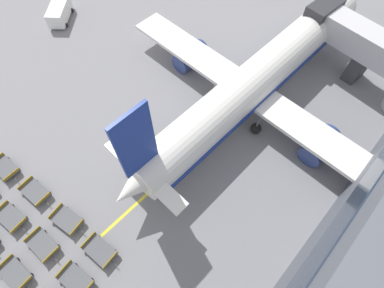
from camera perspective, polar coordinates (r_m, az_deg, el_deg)
name	(u,v)px	position (r m, az deg, el deg)	size (l,w,h in m)	color
ground_plane	(157,33)	(43.99, -6.62, 20.33)	(500.00, 500.00, 0.00)	gray
jet_bridge	(384,62)	(39.93, 32.71, 13.06)	(16.89, 5.77, 6.57)	silver
airplane	(254,82)	(33.37, 11.78, 11.53)	(33.41, 38.19, 12.73)	white
service_van	(59,12)	(48.87, -23.94, 22.01)	(4.88, 5.17, 2.12)	white
baggage_dolly_row_near_col_c	(15,274)	(31.14, -30.68, -20.54)	(3.59, 1.97, 0.92)	#515459
baggage_dolly_row_mid_a_col_b	(11,217)	(32.89, -31.27, -11.85)	(3.61, 2.05, 0.92)	#515459
baggage_dolly_row_mid_a_col_c	(42,245)	(30.69, -26.59, -16.80)	(3.57, 1.93, 0.92)	#515459
baggage_dolly_row_mid_a_col_d	(76,280)	(28.97, -21.30, -22.96)	(3.61, 2.04, 0.92)	#515459
baggage_dolly_row_mid_b_col_a	(5,168)	(35.56, -32.07, -3.86)	(3.57, 1.92, 0.92)	#515459
baggage_dolly_row_mid_b_col_b	(35,192)	(32.83, -27.71, -8.07)	(3.60, 2.00, 0.92)	#515459
baggage_dolly_row_mid_b_col_c	(67,220)	(30.51, -22.72, -13.17)	(3.63, 2.16, 0.92)	#515459
baggage_dolly_row_mid_b_col_d	(100,250)	(28.79, -17.17, -18.79)	(3.60, 2.00, 0.92)	#515459
stand_guidance_stripe	(203,143)	(32.12, 2.18, 0.21)	(0.88, 30.75, 0.01)	yellow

